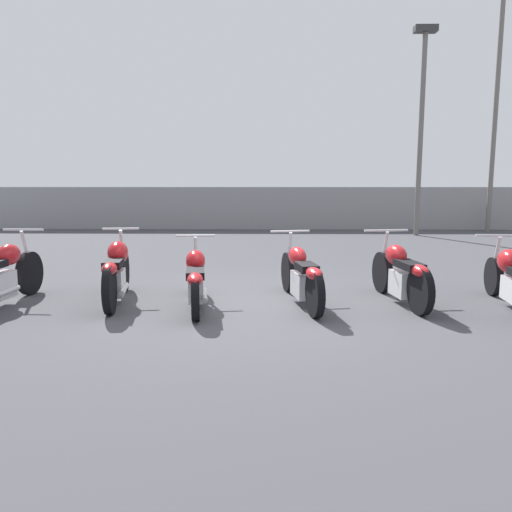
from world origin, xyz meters
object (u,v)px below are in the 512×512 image
motorcycle_slot_0 (1,276)px  motorcycle_slot_4 (401,274)px  motorcycle_slot_2 (196,278)px  light_pole_left (498,77)px  motorcycle_slot_1 (117,271)px  motorcycle_slot_3 (301,275)px  light_pole_right (422,112)px

motorcycle_slot_0 → motorcycle_slot_4: bearing=5.8°
motorcycle_slot_2 → motorcycle_slot_4: motorcycle_slot_4 is taller
light_pole_left → motorcycle_slot_1: bearing=-133.2°
light_pole_left → motorcycle_slot_0: bearing=-136.6°
motorcycle_slot_2 → light_pole_left: bearing=43.4°
motorcycle_slot_1 → motorcycle_slot_3: bearing=-9.1°
light_pole_right → motorcycle_slot_2: size_ratio=3.11×
motorcycle_slot_1 → motorcycle_slot_3: motorcycle_slot_1 is taller
light_pole_right → motorcycle_slot_3: size_ratio=3.00×
light_pole_left → motorcycle_slot_1: light_pole_left is taller
motorcycle_slot_3 → motorcycle_slot_4: bearing=-7.8°
motorcycle_slot_3 → motorcycle_slot_4: size_ratio=1.09×
motorcycle_slot_1 → motorcycle_slot_3: size_ratio=0.93×
light_pole_left → motorcycle_slot_1: 15.29m
light_pole_right → motorcycle_slot_0: (-8.62, -9.59, -3.47)m
light_pole_left → motorcycle_slot_0: light_pole_left is taller
motorcycle_slot_4 → motorcycle_slot_1: bearing=172.3°
motorcycle_slot_3 → light_pole_left: bearing=45.4°
motorcycle_slot_0 → motorcycle_slot_4: motorcycle_slot_0 is taller
motorcycle_slot_1 → motorcycle_slot_4: (4.08, 0.02, -0.03)m
motorcycle_slot_0 → motorcycle_slot_1: 1.56m
motorcycle_slot_0 → motorcycle_slot_2: (2.71, 0.05, -0.04)m
light_pole_left → motorcycle_slot_1: (-9.95, -10.58, -4.77)m
light_pole_left → motorcycle_slot_2: 14.74m
motorcycle_slot_0 → motorcycle_slot_4: size_ratio=1.04×
motorcycle_slot_1 → motorcycle_slot_2: motorcycle_slot_1 is taller
motorcycle_slot_1 → motorcycle_slot_3: 2.66m
light_pole_left → motorcycle_slot_1: size_ratio=4.49×
motorcycle_slot_1 → motorcycle_slot_4: bearing=-8.0°
motorcycle_slot_1 → motorcycle_slot_2: size_ratio=0.96×
light_pole_right → motorcycle_slot_3: bearing=-115.3°
motorcycle_slot_0 → motorcycle_slot_1: bearing=12.8°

